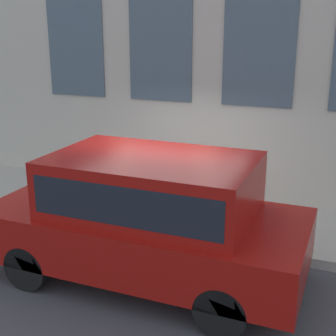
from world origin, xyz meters
The scene contains 5 objects.
ground_plane centered at (0.00, 0.00, 0.00)m, with size 80.00×80.00×0.00m, color #47474C.
sidewalk centered at (1.13, 0.00, 0.08)m, with size 2.26×60.00×0.17m.
fire_hydrant centered at (0.47, -0.02, 0.52)m, with size 0.36×0.47×0.69m.
person centered at (0.66, 0.36, 0.91)m, with size 0.30×0.20×1.24m.
parked_truck_red_near centered at (-1.21, -0.25, 1.07)m, with size 2.10×4.65×1.91m.
Camera 1 is at (-6.96, -2.90, 3.65)m, focal length 50.00 mm.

